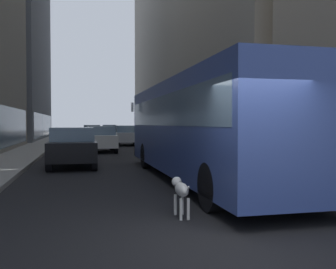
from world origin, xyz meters
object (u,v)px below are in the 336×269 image
object	(u,v)px
car_grey_wagon	(92,132)
car_silver_sedan	(126,135)
car_black_suv	(73,147)
dalmatian_dog	(181,190)
car_blue_hatchback	(109,131)
car_white_van	(101,139)
transit_bus	(200,124)

from	to	relation	value
car_grey_wagon	car_silver_sedan	xyz separation A→B (m)	(2.40, -12.94, -0.00)
car_black_suv	dalmatian_dog	bearing A→B (deg)	-76.70
car_blue_hatchback	car_white_van	size ratio (longest dim) A/B	1.17
transit_bus	car_white_van	bearing A→B (deg)	100.79
car_grey_wagon	car_silver_sedan	size ratio (longest dim) A/B	1.12
transit_bus	car_blue_hatchback	world-z (taller)	transit_bus
car_black_suv	car_white_van	xyz separation A→B (m)	(1.60, 7.78, -0.00)
car_silver_sedan	dalmatian_dog	bearing A→B (deg)	-94.41
car_silver_sedan	dalmatian_dog	distance (m)	23.81
car_silver_sedan	car_white_van	bearing A→B (deg)	-109.51
car_silver_sedan	car_grey_wagon	bearing A→B (deg)	100.51
car_silver_sedan	car_black_suv	world-z (taller)	same
car_grey_wagon	car_black_suv	distance (m)	27.54
transit_bus	dalmatian_dog	bearing A→B (deg)	-112.73
car_white_van	car_grey_wagon	bearing A→B (deg)	90.00
transit_bus	car_grey_wagon	bearing A→B (deg)	94.25
car_grey_wagon	dalmatian_dog	distance (m)	36.68
car_white_van	car_silver_sedan	bearing A→B (deg)	70.49
car_silver_sedan	dalmatian_dog	size ratio (longest dim) A/B	4.08
car_blue_hatchback	car_black_suv	world-z (taller)	same
transit_bus	car_black_suv	size ratio (longest dim) A/B	2.59
transit_bus	car_white_van	size ratio (longest dim) A/B	2.93
car_black_suv	car_white_van	distance (m)	7.94
car_blue_hatchback	car_white_van	xyz separation A→B (m)	(-2.40, -25.72, -0.00)
transit_bus	car_white_van	xyz separation A→B (m)	(-2.40, 12.60, -0.96)
car_silver_sedan	car_white_van	world-z (taller)	same
car_silver_sedan	car_blue_hatchback	world-z (taller)	same
transit_bus	dalmatian_dog	distance (m)	4.90
car_silver_sedan	car_white_van	size ratio (longest dim) A/B	1.00
dalmatian_dog	car_black_suv	bearing A→B (deg)	103.30
car_blue_hatchback	car_black_suv	bearing A→B (deg)	-96.81
car_silver_sedan	car_black_suv	distance (m)	15.09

